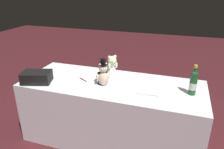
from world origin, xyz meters
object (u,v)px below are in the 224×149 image
at_px(signing_pen, 83,79).
at_px(guestbook, 149,89).
at_px(champagne_bottle, 193,82).
at_px(gift_case_black, 37,77).
at_px(teddy_bear_groom, 103,75).
at_px(teddy_bear_bride, 112,66).

distance_m(signing_pen, guestbook, 0.74).
height_order(champagne_bottle, signing_pen, champagne_bottle).
relative_size(champagne_bottle, guestbook, 1.05).
bearing_deg(signing_pen, guestbook, -0.23).
height_order(signing_pen, gift_case_black, gift_case_black).
relative_size(champagne_bottle, gift_case_black, 0.87).
relative_size(signing_pen, guestbook, 0.43).
bearing_deg(teddy_bear_groom, signing_pen, 170.57).
bearing_deg(gift_case_black, teddy_bear_bride, 34.71).
relative_size(teddy_bear_groom, guestbook, 1.00).
distance_m(teddy_bear_bride, guestbook, 0.57).
bearing_deg(champagne_bottle, teddy_bear_groom, -175.98).
bearing_deg(signing_pen, teddy_bear_groom, -9.43).
height_order(teddy_bear_bride, champagne_bottle, champagne_bottle).
xyz_separation_m(gift_case_black, guestbook, (1.18, 0.21, -0.05)).
xyz_separation_m(teddy_bear_groom, champagne_bottle, (0.89, 0.06, 0.01)).
bearing_deg(champagne_bottle, gift_case_black, -171.77).
distance_m(teddy_bear_bride, champagne_bottle, 0.93).
relative_size(teddy_bear_bride, guestbook, 0.81).
bearing_deg(gift_case_black, guestbook, 9.95).
relative_size(teddy_bear_groom, gift_case_black, 0.83).
relative_size(champagne_bottle, signing_pen, 2.46).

